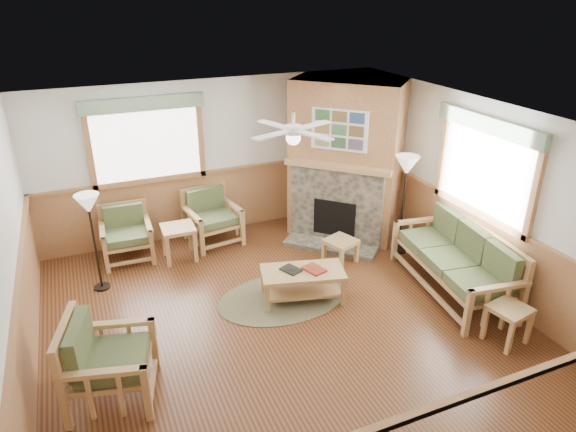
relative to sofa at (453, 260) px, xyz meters
name	(u,v)px	position (x,y,z in m)	size (l,w,h in m)	color
floor	(281,319)	(-2.55, 0.28, -0.49)	(6.00, 6.00, 0.01)	#552E17
ceiling	(280,120)	(-2.55, 0.28, 2.21)	(6.00, 6.00, 0.01)	white
wall_back	(214,158)	(-2.55, 3.28, 0.86)	(6.00, 0.02, 2.70)	white
wall_front	(435,391)	(-2.55, -2.72, 0.86)	(6.00, 0.02, 2.70)	white
wall_left	(9,278)	(-5.55, 0.28, 0.86)	(0.02, 6.00, 2.70)	white
wall_right	(473,193)	(0.45, 0.28, 0.86)	(0.02, 6.00, 2.70)	white
wainscot	(281,284)	(-2.55, 0.28, 0.06)	(6.00, 6.00, 1.10)	#A16D42
fireplace	(346,160)	(-0.50, 2.33, 0.86)	(2.20, 2.20, 2.70)	#A16D42
window_back	(141,95)	(-3.65, 3.24, 2.04)	(1.90, 0.16, 1.50)	white
window_right	(495,114)	(0.41, 0.08, 2.04)	(0.16, 1.90, 1.50)	white
ceiling_fan	(293,115)	(-2.25, 0.58, 2.17)	(1.24, 1.24, 0.36)	white
sofa	(453,260)	(0.00, 0.00, 0.00)	(0.87, 2.12, 0.97)	tan
armchair_back_left	(126,235)	(-4.19, 2.79, -0.06)	(0.77, 0.77, 0.86)	tan
armchair_back_right	(213,217)	(-2.76, 2.83, -0.03)	(0.81, 0.81, 0.91)	tan
armchair_left	(110,360)	(-4.73, -0.30, 0.00)	(0.87, 0.87, 0.98)	tan
coffee_table	(303,285)	(-2.08, 0.62, -0.26)	(1.15, 0.57, 0.46)	tan
end_table_chairs	(179,243)	(-3.42, 2.46, -0.20)	(0.51, 0.49, 0.57)	tan
end_table_sofa	(507,324)	(-0.15, -1.24, -0.24)	(0.45, 0.43, 0.50)	tan
footstool	(340,251)	(-1.08, 1.36, -0.29)	(0.45, 0.45, 0.39)	tan
braided_rug	(283,298)	(-2.34, 0.74, -0.48)	(1.87, 1.87, 0.01)	brown
floor_lamp_left	(95,243)	(-4.68, 2.04, 0.26)	(0.34, 0.34, 1.49)	black
floor_lamp_right	(403,205)	(0.00, 1.29, 0.35)	(0.38, 0.38, 1.67)	black
book_red	(314,268)	(-1.93, 0.57, 0.00)	(0.22, 0.30, 0.03)	maroon
book_dark	(291,269)	(-2.23, 0.69, 0.00)	(0.20, 0.27, 0.03)	black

